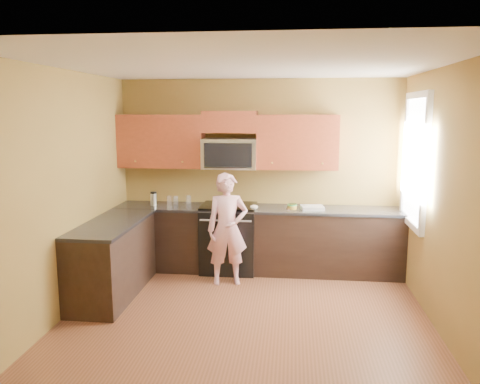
# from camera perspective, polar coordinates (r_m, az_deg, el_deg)

# --- Properties ---
(floor) EXTENTS (4.00, 4.00, 0.00)m
(floor) POSITION_cam_1_polar(r_m,az_deg,el_deg) (5.34, 0.61, -15.23)
(floor) COLOR brown
(floor) RESTS_ON ground
(ceiling) EXTENTS (4.00, 4.00, 0.00)m
(ceiling) POSITION_cam_1_polar(r_m,az_deg,el_deg) (4.87, 0.67, 14.99)
(ceiling) COLOR white
(ceiling) RESTS_ON ground
(wall_back) EXTENTS (4.00, 0.00, 4.00)m
(wall_back) POSITION_cam_1_polar(r_m,az_deg,el_deg) (6.90, 2.30, 2.17)
(wall_back) COLOR olive
(wall_back) RESTS_ON ground
(wall_front) EXTENTS (4.00, 0.00, 4.00)m
(wall_front) POSITION_cam_1_polar(r_m,az_deg,el_deg) (3.00, -3.21, -7.76)
(wall_front) COLOR olive
(wall_front) RESTS_ON ground
(wall_left) EXTENTS (0.00, 4.00, 4.00)m
(wall_left) POSITION_cam_1_polar(r_m,az_deg,el_deg) (5.50, -20.59, -0.37)
(wall_left) COLOR olive
(wall_left) RESTS_ON ground
(wall_right) EXTENTS (0.00, 4.00, 4.00)m
(wall_right) POSITION_cam_1_polar(r_m,az_deg,el_deg) (5.13, 23.45, -1.22)
(wall_right) COLOR olive
(wall_right) RESTS_ON ground
(cabinet_back_run) EXTENTS (4.00, 0.60, 0.88)m
(cabinet_back_run) POSITION_cam_1_polar(r_m,az_deg,el_deg) (6.78, 2.06, -5.81)
(cabinet_back_run) COLOR black
(cabinet_back_run) RESTS_ON floor
(cabinet_left_run) EXTENTS (0.60, 1.60, 0.88)m
(cabinet_left_run) POSITION_cam_1_polar(r_m,az_deg,el_deg) (6.12, -15.00, -7.87)
(cabinet_left_run) COLOR black
(cabinet_left_run) RESTS_ON floor
(countertop_back) EXTENTS (4.00, 0.62, 0.04)m
(countertop_back) POSITION_cam_1_polar(r_m,az_deg,el_deg) (6.67, 2.08, -2.02)
(countertop_back) COLOR black
(countertop_back) RESTS_ON cabinet_back_run
(countertop_left) EXTENTS (0.62, 1.60, 0.04)m
(countertop_left) POSITION_cam_1_polar(r_m,az_deg,el_deg) (5.99, -15.10, -3.68)
(countertop_left) COLOR black
(countertop_left) RESTS_ON cabinet_left_run
(stove) EXTENTS (0.76, 0.65, 0.95)m
(stove) POSITION_cam_1_polar(r_m,az_deg,el_deg) (6.79, -1.33, -5.48)
(stove) COLOR black
(stove) RESTS_ON floor
(microwave) EXTENTS (0.76, 0.40, 0.42)m
(microwave) POSITION_cam_1_polar(r_m,az_deg,el_deg) (6.73, -1.22, 2.84)
(microwave) COLOR silver
(microwave) RESTS_ON wall_back
(upper_cab_left) EXTENTS (1.22, 0.33, 0.75)m
(upper_cab_left) POSITION_cam_1_polar(r_m,az_deg,el_deg) (6.96, -9.30, 2.94)
(upper_cab_left) COLOR maroon
(upper_cab_left) RESTS_ON wall_back
(upper_cab_right) EXTENTS (1.12, 0.33, 0.75)m
(upper_cab_right) POSITION_cam_1_polar(r_m,az_deg,el_deg) (6.70, 6.82, 2.75)
(upper_cab_right) COLOR maroon
(upper_cab_right) RESTS_ON wall_back
(upper_cab_over_mw) EXTENTS (0.76, 0.33, 0.30)m
(upper_cab_over_mw) POSITION_cam_1_polar(r_m,az_deg,el_deg) (6.72, -1.20, 8.39)
(upper_cab_over_mw) COLOR maroon
(upper_cab_over_mw) RESTS_ON wall_back
(window) EXTENTS (0.06, 1.06, 1.66)m
(window) POSITION_cam_1_polar(r_m,az_deg,el_deg) (6.23, 20.27, 3.56)
(window) COLOR white
(window) RESTS_ON wall_right
(woman) EXTENTS (0.60, 0.46, 1.46)m
(woman) POSITION_cam_1_polar(r_m,az_deg,el_deg) (6.22, -1.52, -4.46)
(woman) COLOR pink
(woman) RESTS_ON floor
(frying_pan) EXTENTS (0.32, 0.50, 0.06)m
(frying_pan) POSITION_cam_1_polar(r_m,az_deg,el_deg) (6.62, -1.81, -1.66)
(frying_pan) COLOR black
(frying_pan) RESTS_ON stove
(butter_tub) EXTENTS (0.14, 0.14, 0.09)m
(butter_tub) POSITION_cam_1_polar(r_m,az_deg,el_deg) (6.58, 6.26, -2.05)
(butter_tub) COLOR yellow
(butter_tub) RESTS_ON countertop_back
(toast_slice) EXTENTS (0.13, 0.13, 0.01)m
(toast_slice) POSITION_cam_1_polar(r_m,az_deg,el_deg) (6.58, 6.12, -1.98)
(toast_slice) COLOR #B27F47
(toast_slice) RESTS_ON countertop_back
(napkin_a) EXTENTS (0.14, 0.14, 0.06)m
(napkin_a) POSITION_cam_1_polar(r_m,az_deg,el_deg) (6.53, 1.69, -1.81)
(napkin_a) COLOR silver
(napkin_a) RESTS_ON countertop_back
(napkin_b) EXTENTS (0.13, 0.14, 0.07)m
(napkin_b) POSITION_cam_1_polar(r_m,az_deg,el_deg) (6.60, 7.93, -1.76)
(napkin_b) COLOR silver
(napkin_b) RESTS_ON countertop_back
(dish_towel) EXTENTS (0.33, 0.28, 0.05)m
(dish_towel) POSITION_cam_1_polar(r_m,az_deg,el_deg) (6.58, 8.67, -1.88)
(dish_towel) COLOR white
(dish_towel) RESTS_ON countertop_back
(travel_mug) EXTENTS (0.12, 0.12, 0.19)m
(travel_mug) POSITION_cam_1_polar(r_m,az_deg,el_deg) (6.92, -10.28, -1.57)
(travel_mug) COLOR silver
(travel_mug) RESTS_ON countertop_back
(glass_a) EXTENTS (0.09, 0.09, 0.12)m
(glass_a) POSITION_cam_1_polar(r_m,az_deg,el_deg) (6.94, -6.18, -0.94)
(glass_a) COLOR silver
(glass_a) RESTS_ON countertop_back
(glass_b) EXTENTS (0.08, 0.08, 0.12)m
(glass_b) POSITION_cam_1_polar(r_m,az_deg,el_deg) (6.92, -7.70, -0.99)
(glass_b) COLOR silver
(glass_b) RESTS_ON countertop_back
(glass_c) EXTENTS (0.07, 0.07, 0.12)m
(glass_c) POSITION_cam_1_polar(r_m,az_deg,el_deg) (6.96, -8.48, -0.94)
(glass_c) COLOR silver
(glass_c) RESTS_ON countertop_back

